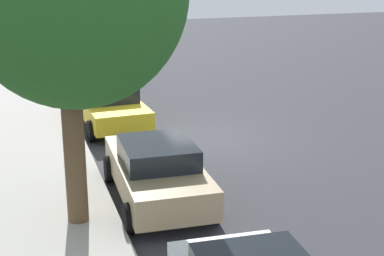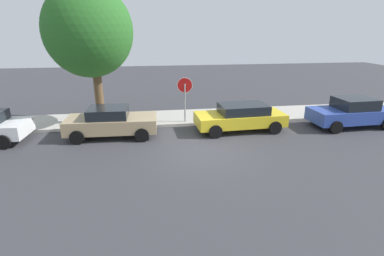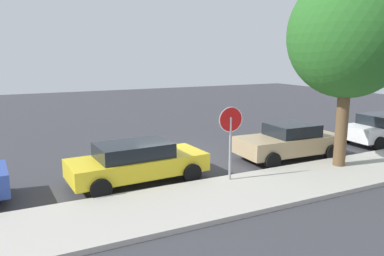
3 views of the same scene
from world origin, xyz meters
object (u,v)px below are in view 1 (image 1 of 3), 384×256
at_px(parked_car_tan, 157,171).
at_px(parked_car_blue, 89,67).
at_px(stop_sign, 71,94).
at_px(parked_car_yellow, 109,103).

relative_size(parked_car_tan, parked_car_blue, 0.98).
height_order(stop_sign, parked_car_tan, stop_sign).
xyz_separation_m(stop_sign, parked_car_tan, (-3.69, -1.43, -1.01)).
distance_m(parked_car_yellow, parked_car_blue, 5.92).
height_order(stop_sign, parked_car_yellow, stop_sign).
bearing_deg(stop_sign, parked_car_tan, -158.81).
relative_size(stop_sign, parked_car_yellow, 0.56).
xyz_separation_m(stop_sign, parked_car_yellow, (2.64, -1.43, -1.03)).
bearing_deg(parked_car_yellow, parked_car_tan, -179.98).
bearing_deg(stop_sign, parked_car_blue, -10.89).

